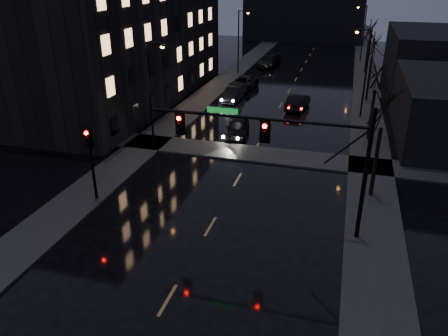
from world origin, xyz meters
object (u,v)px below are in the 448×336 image
Objects in this scene: oncoming_car_d at (269,61)px; oncoming_car_a at (237,128)px; lead_car at (298,102)px; oncoming_car_c at (243,83)px; oncoming_car_b at (233,94)px.

oncoming_car_a is at bearing -77.12° from oncoming_car_d.
oncoming_car_d is 20.52m from lead_car.
oncoming_car_c is 0.94× the size of oncoming_car_d.
oncoming_car_c is (-3.16, 15.32, -0.02)m from oncoming_car_a.
oncoming_car_d reaches higher than oncoming_car_b.
lead_car is (3.87, 9.17, -0.01)m from oncoming_car_a.
oncoming_car_a reaches higher than lead_car.
oncoming_car_c is at bearing -84.66° from oncoming_car_d.
lead_car is at bearing -35.47° from oncoming_car_c.
oncoming_car_a is at bearing -72.14° from oncoming_car_b.
oncoming_car_a is 0.98× the size of lead_car.
oncoming_car_c is (-0.10, 5.11, 0.02)m from oncoming_car_b.
oncoming_car_c is 1.17× the size of lead_car.
oncoming_car_d is at bearing 88.34° from oncoming_car_a.
oncoming_car_b is 5.11m from oncoming_car_c.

